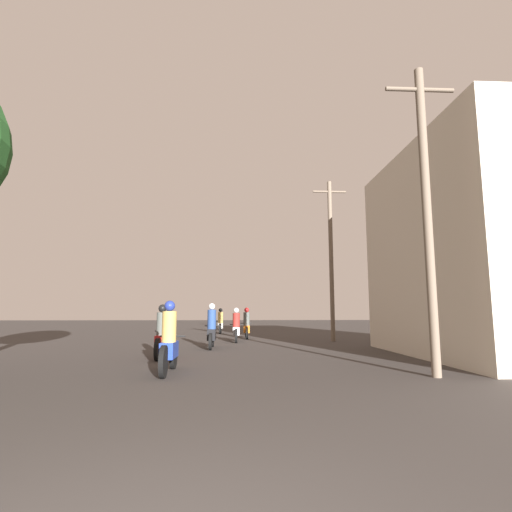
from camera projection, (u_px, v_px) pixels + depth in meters
name	position (u px, v px, depth m)	size (l,w,h in m)	color
motorcycle_blue	(169.00, 344.00, 8.98)	(0.60, 2.04, 1.62)	black
motorcycle_red	(162.00, 337.00, 11.81)	(0.60, 1.94, 1.58)	black
motorcycle_black	(212.00, 330.00, 14.94)	(0.60, 1.96, 1.67)	black
motorcycle_silver	(236.00, 328.00, 18.10)	(0.60, 1.97, 1.53)	black
motorcycle_orange	(247.00, 326.00, 20.36)	(0.60, 1.98, 1.56)	black
motorcycle_white	(220.00, 323.00, 24.88)	(0.60, 1.96, 1.56)	black
building_right_near	(497.00, 250.00, 12.58)	(5.72, 7.76, 6.56)	beige
utility_pole_near	(427.00, 208.00, 8.86)	(1.60, 0.20, 6.97)	#6B5B4C
utility_pole_far	(331.00, 256.00, 18.91)	(1.60, 0.20, 7.62)	#6B5B4C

